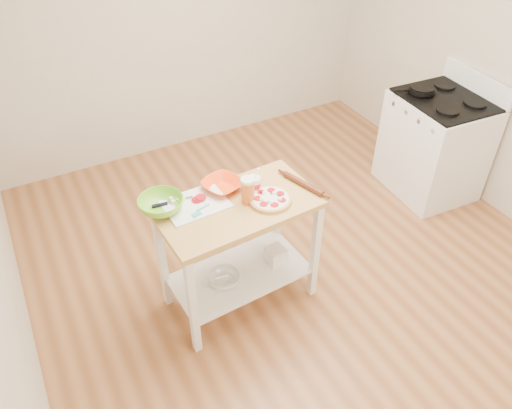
{
  "coord_description": "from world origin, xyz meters",
  "views": [
    {
      "loc": [
        -1.64,
        -2.29,
        2.92
      ],
      "look_at": [
        -0.38,
        0.04,
        0.78
      ],
      "focal_mm": 35.0,
      "sensor_mm": 36.0,
      "label": 1
    }
  ],
  "objects_px": {
    "prep_island": "(239,234)",
    "orange_bowl": "(222,185)",
    "yogurt_tub": "(254,184)",
    "cutting_board": "(195,203)",
    "rolling_pin": "(303,184)",
    "spatula": "(200,211)",
    "shelf_bin": "(276,255)",
    "gas_stove": "(434,145)",
    "skillet": "(421,90)",
    "knife": "(167,203)",
    "shelf_glass_bowl": "(224,279)",
    "beer_pint": "(248,190)",
    "green_bowl": "(161,204)",
    "pizza": "(270,199)"
  },
  "relations": [
    {
      "from": "spatula",
      "to": "beer_pint",
      "type": "distance_m",
      "value": 0.33
    },
    {
      "from": "shelf_glass_bowl",
      "to": "spatula",
      "type": "bearing_deg",
      "value": 148.42
    },
    {
      "from": "yogurt_tub",
      "to": "shelf_glass_bowl",
      "type": "bearing_deg",
      "value": -160.17
    },
    {
      "from": "knife",
      "to": "shelf_glass_bowl",
      "type": "xyz_separation_m",
      "value": [
        0.27,
        -0.24,
        -0.62
      ]
    },
    {
      "from": "pizza",
      "to": "spatula",
      "type": "bearing_deg",
      "value": 166.5
    },
    {
      "from": "skillet",
      "to": "beer_pint",
      "type": "relative_size",
      "value": 2.0
    },
    {
      "from": "orange_bowl",
      "to": "green_bowl",
      "type": "relative_size",
      "value": 0.88
    },
    {
      "from": "knife",
      "to": "beer_pint",
      "type": "relative_size",
      "value": 1.52
    },
    {
      "from": "green_bowl",
      "to": "shelf_bin",
      "type": "distance_m",
      "value": 0.99
    },
    {
      "from": "green_bowl",
      "to": "rolling_pin",
      "type": "relative_size",
      "value": 0.85
    },
    {
      "from": "prep_island",
      "to": "yogurt_tub",
      "type": "height_order",
      "value": "yogurt_tub"
    },
    {
      "from": "yogurt_tub",
      "to": "rolling_pin",
      "type": "height_order",
      "value": "yogurt_tub"
    },
    {
      "from": "prep_island",
      "to": "yogurt_tub",
      "type": "distance_m",
      "value": 0.36
    },
    {
      "from": "skillet",
      "to": "orange_bowl",
      "type": "distance_m",
      "value": 2.13
    },
    {
      "from": "spatula",
      "to": "knife",
      "type": "distance_m",
      "value": 0.23
    },
    {
      "from": "cutting_board",
      "to": "shelf_glass_bowl",
      "type": "height_order",
      "value": "cutting_board"
    },
    {
      "from": "cutting_board",
      "to": "rolling_pin",
      "type": "height_order",
      "value": "rolling_pin"
    },
    {
      "from": "knife",
      "to": "orange_bowl",
      "type": "xyz_separation_m",
      "value": [
        0.39,
        -0.01,
        0.01
      ]
    },
    {
      "from": "prep_island",
      "to": "beer_pint",
      "type": "height_order",
      "value": "beer_pint"
    },
    {
      "from": "knife",
      "to": "shelf_glass_bowl",
      "type": "distance_m",
      "value": 0.72
    },
    {
      "from": "prep_island",
      "to": "shelf_bin",
      "type": "distance_m",
      "value": 0.43
    },
    {
      "from": "gas_stove",
      "to": "yogurt_tub",
      "type": "distance_m",
      "value": 2.13
    },
    {
      "from": "beer_pint",
      "to": "pizza",
      "type": "bearing_deg",
      "value": -26.92
    },
    {
      "from": "spatula",
      "to": "shelf_bin",
      "type": "distance_m",
      "value": 0.8
    },
    {
      "from": "rolling_pin",
      "to": "shelf_glass_bowl",
      "type": "height_order",
      "value": "rolling_pin"
    },
    {
      "from": "gas_stove",
      "to": "orange_bowl",
      "type": "bearing_deg",
      "value": -171.0
    },
    {
      "from": "beer_pint",
      "to": "rolling_pin",
      "type": "relative_size",
      "value": 0.53
    },
    {
      "from": "orange_bowl",
      "to": "shelf_glass_bowl",
      "type": "distance_m",
      "value": 0.68
    },
    {
      "from": "yogurt_tub",
      "to": "gas_stove",
      "type": "bearing_deg",
      "value": 8.95
    },
    {
      "from": "yogurt_tub",
      "to": "shelf_bin",
      "type": "distance_m",
      "value": 0.65
    },
    {
      "from": "spatula",
      "to": "gas_stove",
      "type": "bearing_deg",
      "value": -6.71
    },
    {
      "from": "spatula",
      "to": "orange_bowl",
      "type": "relative_size",
      "value": 0.57
    },
    {
      "from": "knife",
      "to": "yogurt_tub",
      "type": "xyz_separation_m",
      "value": [
        0.57,
        -0.13,
        0.04
      ]
    },
    {
      "from": "green_bowl",
      "to": "beer_pint",
      "type": "distance_m",
      "value": 0.56
    },
    {
      "from": "gas_stove",
      "to": "shelf_glass_bowl",
      "type": "bearing_deg",
      "value": -165.93
    },
    {
      "from": "spatula",
      "to": "rolling_pin",
      "type": "height_order",
      "value": "rolling_pin"
    },
    {
      "from": "prep_island",
      "to": "orange_bowl",
      "type": "distance_m",
      "value": 0.35
    },
    {
      "from": "beer_pint",
      "to": "shelf_glass_bowl",
      "type": "relative_size",
      "value": 0.78
    },
    {
      "from": "orange_bowl",
      "to": "rolling_pin",
      "type": "bearing_deg",
      "value": -24.83
    },
    {
      "from": "orange_bowl",
      "to": "knife",
      "type": "bearing_deg",
      "value": 178.24
    },
    {
      "from": "prep_island",
      "to": "yogurt_tub",
      "type": "xyz_separation_m",
      "value": [
        0.16,
        0.08,
        0.31
      ]
    },
    {
      "from": "orange_bowl",
      "to": "yogurt_tub",
      "type": "distance_m",
      "value": 0.21
    },
    {
      "from": "skillet",
      "to": "shelf_bin",
      "type": "bearing_deg",
      "value": -137.84
    },
    {
      "from": "pizza",
      "to": "spatula",
      "type": "relative_size",
      "value": 1.95
    },
    {
      "from": "cutting_board",
      "to": "rolling_pin",
      "type": "bearing_deg",
      "value": -15.67
    },
    {
      "from": "skillet",
      "to": "cutting_board",
      "type": "distance_m",
      "value": 2.37
    },
    {
      "from": "skillet",
      "to": "cutting_board",
      "type": "height_order",
      "value": "skillet"
    },
    {
      "from": "spatula",
      "to": "shelf_bin",
      "type": "relative_size",
      "value": 1.11
    },
    {
      "from": "cutting_board",
      "to": "yogurt_tub",
      "type": "distance_m",
      "value": 0.41
    },
    {
      "from": "cutting_board",
      "to": "beer_pint",
      "type": "relative_size",
      "value": 2.31
    }
  ]
}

